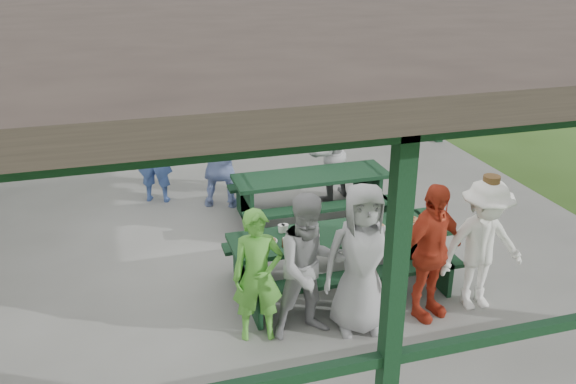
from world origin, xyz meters
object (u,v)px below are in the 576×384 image
object	(u,v)px
pickup_truck	(247,89)
picnic_table_near	(340,251)
contestant_red	(430,252)
contestant_green	(258,276)
contestant_grey_left	(310,267)
spectator_blue	(154,155)
spectator_lblue	(220,156)
picnic_table_far	(311,191)
contestant_grey_mid	(362,259)
contestant_white_fedora	(483,245)
farm_trailer	(75,93)
spectator_grey	(328,153)

from	to	relation	value
pickup_truck	picnic_table_near	bearing A→B (deg)	-168.79
contestant_red	pickup_truck	distance (m)	9.53
contestant_green	picnic_table_near	bearing A→B (deg)	41.09
contestant_grey_left	spectator_blue	world-z (taller)	contestant_grey_left
picnic_table_near	spectator_lblue	distance (m)	3.14
contestant_green	contestant_grey_left	bearing A→B (deg)	-1.62
pickup_truck	spectator_blue	bearing A→B (deg)	168.27
picnic_table_far	contestant_grey_mid	distance (m)	3.00
contestant_white_fedora	pickup_truck	size ratio (longest dim) A/B	0.34
farm_trailer	contestant_grey_mid	bearing A→B (deg)	-59.94
contestant_red	spectator_blue	distance (m)	5.13
contestant_green	spectator_grey	size ratio (longest dim) A/B	0.94
spectator_grey	farm_trailer	size ratio (longest dim) A/B	0.41
contestant_grey_mid	contestant_white_fedora	world-z (taller)	contestant_grey_mid
pickup_truck	picnic_table_far	bearing A→B (deg)	-167.85
contestant_grey_left	contestant_red	bearing A→B (deg)	-4.55
picnic_table_far	spectator_blue	distance (m)	2.71
picnic_table_near	spectator_blue	size ratio (longest dim) A/B	1.68
contestant_green	farm_trailer	size ratio (longest dim) A/B	0.38
picnic_table_near	spectator_grey	size ratio (longest dim) A/B	1.71
pickup_truck	farm_trailer	bearing A→B (deg)	95.80
contestant_grey_mid	contestant_red	xyz separation A→B (m)	(0.85, 0.02, -0.05)
picnic_table_near	picnic_table_far	world-z (taller)	same
contestant_grey_left	spectator_blue	xyz separation A→B (m)	(-1.30, 4.31, -0.02)
contestant_white_fedora	farm_trailer	distance (m)	11.38
picnic_table_far	spectator_grey	xyz separation A→B (m)	(0.53, 0.74, 0.34)
picnic_table_near	farm_trailer	distance (m)	9.97
contestant_white_fedora	spectator_grey	world-z (taller)	contestant_white_fedora
contestant_red	contestant_white_fedora	bearing A→B (deg)	-17.97
picnic_table_far	contestant_grey_mid	bearing A→B (deg)	-97.77
contestant_white_fedora	farm_trailer	xyz separation A→B (m)	(-4.82, 10.30, -0.24)
contestant_grey_mid	pickup_truck	world-z (taller)	contestant_grey_mid
contestant_red	spectator_blue	bearing A→B (deg)	104.23
spectator_blue	picnic_table_far	bearing A→B (deg)	168.80
contestant_red	contestant_green	bearing A→B (deg)	157.91
picnic_table_far	spectator_lblue	bearing A→B (deg)	142.52
contestant_red	picnic_table_far	bearing A→B (deg)	80.87
spectator_lblue	pickup_truck	world-z (taller)	spectator_lblue
contestant_white_fedora	spectator_blue	xyz separation A→B (m)	(-3.41, 4.35, 0.00)
contestant_red	picnic_table_near	bearing A→B (deg)	110.74
picnic_table_near	spectator_blue	bearing A→B (deg)	120.18
contestant_green	spectator_blue	bearing A→B (deg)	109.19
spectator_lblue	farm_trailer	xyz separation A→B (m)	(-2.44, 6.41, -0.27)
spectator_blue	pickup_truck	distance (m)	5.87
picnic_table_near	farm_trailer	bearing A→B (deg)	109.97
contestant_white_fedora	contestant_grey_mid	bearing A→B (deg)	-178.10
picnic_table_far	spectator_blue	size ratio (longest dim) A/B	1.47
contestant_white_fedora	farm_trailer	world-z (taller)	contestant_white_fedora
contestant_grey_mid	spectator_blue	xyz separation A→B (m)	(-1.88, 4.36, -0.06)
contestant_green	spectator_lblue	bearing A→B (deg)	94.83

